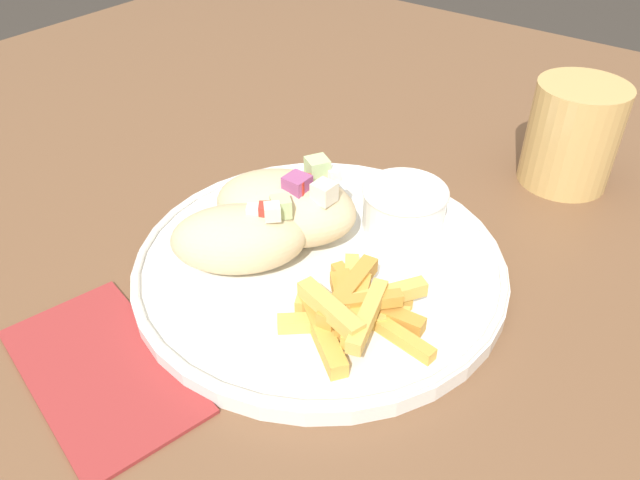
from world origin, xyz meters
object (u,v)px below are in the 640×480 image
Objects in this scene: fries_pile at (354,309)px; sauce_ramekin at (404,206)px; pita_sandwich_far at (287,206)px; water_glass at (571,139)px; plate at (320,264)px; pita_sandwich_near at (240,238)px.

sauce_ramekin is (-0.03, 0.12, 0.01)m from fries_pile.
water_glass is (0.15, 0.25, 0.00)m from pita_sandwich_far.
fries_pile is (0.06, -0.04, 0.02)m from plate.
fries_pile is 0.30m from water_glass.
plate is at bearing -111.72° from water_glass.
water_glass is at bearing 68.28° from plate.
fries_pile is at bearing -45.48° from pita_sandwich_far.
plate is at bearing -34.21° from pita_sandwich_far.
fries_pile is (0.11, 0.00, -0.01)m from pita_sandwich_near.
water_glass is (0.15, 0.30, 0.01)m from pita_sandwich_near.
pita_sandwich_far reaches higher than plate.
water_glass is (0.07, 0.18, 0.01)m from sauce_ramekin.
sauce_ramekin is at bearing 24.24° from pita_sandwich_far.
pita_sandwich_near is at bearing -138.41° from plate.
fries_pile is at bearing -33.38° from plate.
sauce_ramekin reaches higher than plate.
pita_sandwich_far is 0.12m from fries_pile.
sauce_ramekin is (0.07, 0.12, -0.00)m from pita_sandwich_near.
water_glass is (0.10, 0.26, 0.04)m from plate.
pita_sandwich_far is 1.28× the size of fries_pile.
pita_sandwich_near is at bearing -116.47° from water_glass.
fries_pile is (0.10, -0.05, -0.02)m from pita_sandwich_far.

